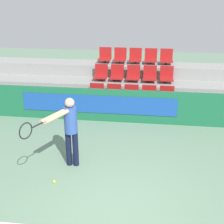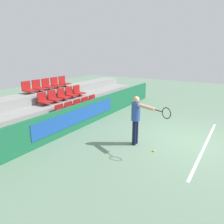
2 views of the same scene
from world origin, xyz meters
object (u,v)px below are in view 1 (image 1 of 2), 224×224
stadium_chair_6 (117,74)px  stadium_chair_2 (131,95)px  stadium_chair_5 (101,74)px  stadium_chair_13 (151,58)px  stadium_chair_10 (105,56)px  stadium_chair_14 (166,58)px  tennis_player (68,127)px  stadium_chair_0 (96,94)px  stadium_chair_9 (167,76)px  stadium_chair_1 (114,95)px  stadium_chair_3 (149,96)px  tennis_ball (54,182)px  stadium_chair_7 (133,75)px  stadium_chair_8 (150,76)px  stadium_chair_11 (120,57)px  stadium_chair_4 (167,97)px  stadium_chair_12 (135,57)px

stadium_chair_6 → stadium_chair_2: bearing=-59.8°
stadium_chair_5 → stadium_chair_13: size_ratio=1.00×
stadium_chair_10 → stadium_chair_14: (2.23, 0.00, 0.00)m
tennis_player → stadium_chair_14: bearing=91.4°
stadium_chair_0 → stadium_chair_9: (2.23, 0.96, 0.40)m
stadium_chair_1 → stadium_chair_10: 2.15m
stadium_chair_3 → stadium_chair_14: size_ratio=1.00×
stadium_chair_3 → tennis_ball: size_ratio=8.03×
stadium_chair_7 → stadium_chair_8: same height
tennis_player → stadium_chair_11: bearing=108.3°
stadium_chair_8 → stadium_chair_2: bearing=-120.2°
stadium_chair_14 → stadium_chair_6: bearing=-150.2°
stadium_chair_0 → stadium_chair_10: size_ratio=1.00×
stadium_chair_4 → tennis_ball: (-2.43, -4.02, -0.58)m
stadium_chair_0 → stadium_chair_5: stadium_chair_5 is taller
stadium_chair_3 → tennis_ball: 4.47m
stadium_chair_6 → stadium_chair_9: bearing=0.0°
stadium_chair_11 → tennis_player: stadium_chair_11 is taller
stadium_chair_8 → stadium_chair_3: bearing=-90.0°
stadium_chair_4 → stadium_chair_6: size_ratio=1.00×
stadium_chair_3 → stadium_chair_8: stadium_chair_8 is taller
stadium_chair_5 → stadium_chair_9: size_ratio=1.00×
stadium_chair_1 → stadium_chair_14: stadium_chair_14 is taller
stadium_chair_3 → stadium_chair_14: bearing=73.8°
stadium_chair_12 → tennis_player: bearing=-102.2°
stadium_chair_2 → tennis_player: (-1.13, -3.35, 0.38)m
stadium_chair_0 → stadium_chair_2: bearing=0.0°
stadium_chair_0 → stadium_chair_2: same height
stadium_chair_5 → stadium_chair_12: 1.52m
stadium_chair_6 → stadium_chair_14: (1.67, 0.96, 0.40)m
stadium_chair_0 → stadium_chair_12: (1.11, 1.91, 0.80)m
stadium_chair_1 → stadium_chair_11: (0.00, 1.91, 0.80)m
tennis_player → tennis_ball: (-0.18, -0.67, -0.97)m
stadium_chair_7 → tennis_ball: (-1.32, -4.98, -0.98)m
stadium_chair_14 → stadium_chair_9: bearing=-90.0°
stadium_chair_5 → stadium_chair_8: same height
stadium_chair_10 → stadium_chair_2: bearing=-59.8°
stadium_chair_6 → tennis_player: tennis_player is taller
stadium_chair_7 → stadium_chair_10: bearing=139.3°
stadium_chair_4 → stadium_chair_8: bearing=120.2°
stadium_chair_13 → stadium_chair_0: bearing=-131.1°
stadium_chair_3 → stadium_chair_10: stadium_chair_10 is taller
stadium_chair_10 → tennis_player: size_ratio=0.32×
stadium_chair_13 → tennis_ball: 6.38m
stadium_chair_11 → stadium_chair_14: bearing=0.0°
stadium_chair_2 → stadium_chair_14: (1.11, 1.91, 0.80)m
stadium_chair_5 → tennis_player: tennis_player is taller
stadium_chair_2 → stadium_chair_7: 1.04m
stadium_chair_3 → stadium_chair_9: bearing=59.8°
tennis_ball → stadium_chair_9: bearing=64.0°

